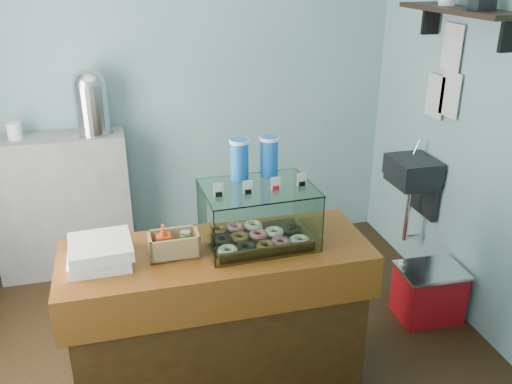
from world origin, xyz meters
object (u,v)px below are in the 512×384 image
object	(u,v)px
counter	(219,320)
display_case	(256,210)
coffee_urn	(91,100)
red_cooler	(428,293)

from	to	relation	value
counter	display_case	bearing A→B (deg)	14.49
coffee_urn	red_cooler	distance (m)	2.72
counter	display_case	distance (m)	0.66
display_case	red_cooler	distance (m)	1.57
counter	red_cooler	bearing A→B (deg)	11.20
red_cooler	display_case	bearing A→B (deg)	-167.20
display_case	red_cooler	size ratio (longest dim) A/B	1.33
display_case	coffee_urn	distance (m)	1.74
counter	coffee_urn	world-z (taller)	coffee_urn
coffee_urn	red_cooler	size ratio (longest dim) A/B	1.10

